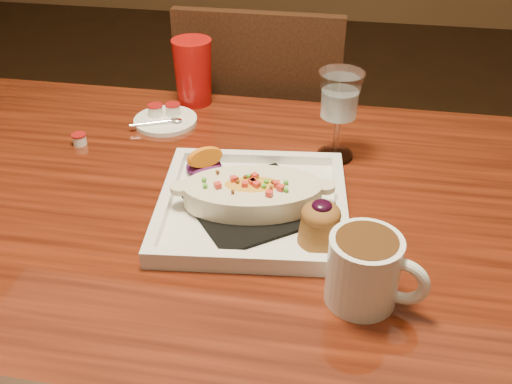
% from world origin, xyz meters
% --- Properties ---
extents(table, '(1.50, 0.90, 0.75)m').
position_xyz_m(table, '(0.00, 0.00, 0.65)').
color(table, maroon).
rests_on(table, floor).
extents(chair_far, '(0.42, 0.42, 0.93)m').
position_xyz_m(chair_far, '(-0.00, 0.63, 0.51)').
color(chair_far, black).
rests_on(chair_far, floor).
extents(plate, '(0.34, 0.34, 0.08)m').
position_xyz_m(plate, '(0.09, 0.00, 0.78)').
color(plate, white).
rests_on(plate, table).
extents(coffee_mug, '(0.14, 0.10, 0.10)m').
position_xyz_m(coffee_mug, '(0.27, -0.17, 0.81)').
color(coffee_mug, white).
rests_on(coffee_mug, table).
extents(goblet, '(0.08, 0.08, 0.17)m').
position_xyz_m(goblet, '(0.21, 0.21, 0.87)').
color(goblet, silver).
rests_on(goblet, table).
extents(saucer, '(0.13, 0.13, 0.09)m').
position_xyz_m(saucer, '(-0.16, 0.29, 0.76)').
color(saucer, white).
rests_on(saucer, table).
extents(creamer_loose, '(0.03, 0.03, 0.02)m').
position_xyz_m(creamer_loose, '(-0.30, 0.17, 0.76)').
color(creamer_loose, silver).
rests_on(creamer_loose, table).
extents(red_tumbler, '(0.09, 0.09, 0.15)m').
position_xyz_m(red_tumbler, '(-0.12, 0.40, 0.82)').
color(red_tumbler, '#B00F0C').
rests_on(red_tumbler, table).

